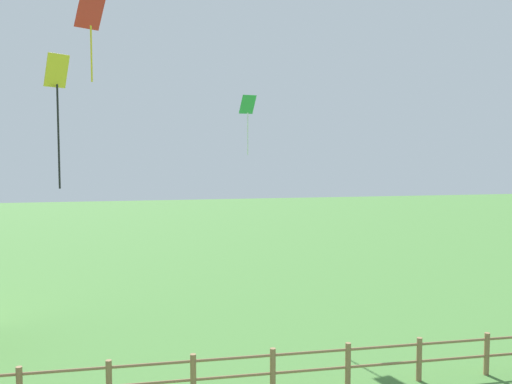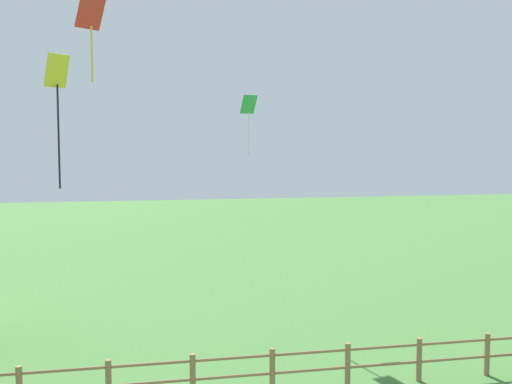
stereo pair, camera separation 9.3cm
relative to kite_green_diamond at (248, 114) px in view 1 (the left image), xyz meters
The scene contains 4 objects.
wooden_fence 10.28m from the kite_green_diamond, 96.48° to the right, with size 19.19×0.14×1.11m.
kite_green_diamond is the anchor object (origin of this frame).
kite_yellow_diamond 8.29m from the kite_green_diamond, 135.71° to the right, with size 0.62×0.59×3.35m.
kite_red_diamond 7.06m from the kite_green_diamond, 141.42° to the right, with size 0.91×0.85×2.44m.
Camera 1 is at (-3.07, -6.10, 5.87)m, focal length 40.00 mm.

